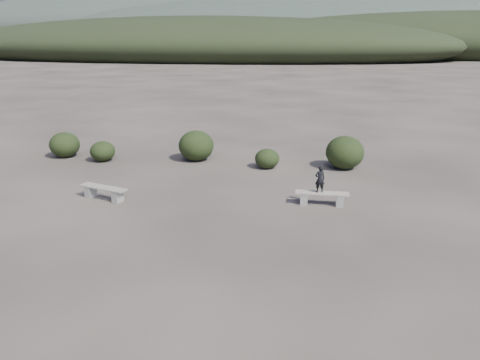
# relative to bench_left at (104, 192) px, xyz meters

# --- Properties ---
(ground) EXTENTS (1200.00, 1200.00, 0.00)m
(ground) POSITION_rel_bench_left_xyz_m (4.21, -4.13, -0.26)
(ground) COLOR #2F2824
(ground) RESTS_ON ground
(bench_left) EXTENTS (1.74, 0.83, 0.43)m
(bench_left) POSITION_rel_bench_left_xyz_m (0.00, 0.00, 0.00)
(bench_left) COLOR gray
(bench_left) RESTS_ON ground
(bench_right) EXTENTS (1.67, 0.37, 0.42)m
(bench_right) POSITION_rel_bench_left_xyz_m (6.98, 0.68, -0.01)
(bench_right) COLOR gray
(bench_right) RESTS_ON ground
(seated_person) EXTENTS (0.36, 0.28, 0.85)m
(seated_person) POSITION_rel_bench_left_xyz_m (6.89, 0.68, 0.58)
(seated_person) COLOR black
(seated_person) RESTS_ON bench_right
(shrub_a) EXTENTS (1.04, 1.04, 0.85)m
(shrub_a) POSITION_rel_bench_left_xyz_m (-2.16, 4.49, 0.17)
(shrub_a) COLOR black
(shrub_a) RESTS_ON ground
(shrub_b) EXTENTS (1.48, 1.48, 1.27)m
(shrub_b) POSITION_rel_bench_left_xyz_m (1.70, 5.29, 0.38)
(shrub_b) COLOR black
(shrub_b) RESTS_ON ground
(shrub_c) EXTENTS (0.98, 0.98, 0.79)m
(shrub_c) POSITION_rel_bench_left_xyz_m (4.79, 4.59, 0.13)
(shrub_c) COLOR black
(shrub_c) RESTS_ON ground
(shrub_d) EXTENTS (1.50, 1.50, 1.31)m
(shrub_d) POSITION_rel_bench_left_xyz_m (7.84, 5.06, 0.40)
(shrub_d) COLOR black
(shrub_d) RESTS_ON ground
(shrub_f) EXTENTS (1.28, 1.28, 1.09)m
(shrub_f) POSITION_rel_bench_left_xyz_m (-4.09, 4.87, 0.28)
(shrub_f) COLOR black
(shrub_f) RESTS_ON ground
(mountain_ridges) EXTENTS (500.00, 400.00, 56.00)m
(mountain_ridges) POSITION_rel_bench_left_xyz_m (-3.27, 334.93, 10.58)
(mountain_ridges) COLOR black
(mountain_ridges) RESTS_ON ground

